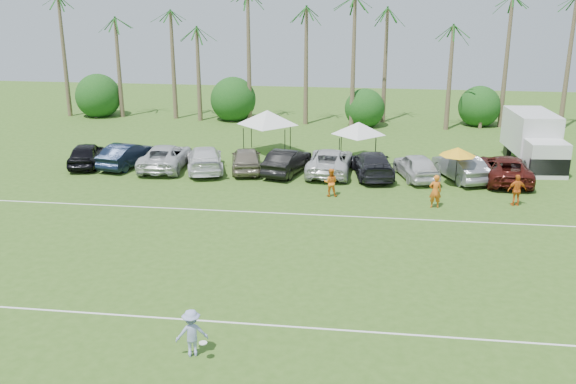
# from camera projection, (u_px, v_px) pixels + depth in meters

# --- Properties ---
(ground) EXTENTS (120.00, 120.00, 0.00)m
(ground) POSITION_uv_depth(u_px,v_px,m) (163.00, 348.00, 21.79)
(ground) COLOR #365A1B
(ground) RESTS_ON ground
(field_lines) EXTENTS (80.00, 12.10, 0.01)m
(field_lines) POSITION_uv_depth(u_px,v_px,m) (219.00, 255.00, 29.34)
(field_lines) COLOR white
(field_lines) RESTS_ON ground
(palm_tree_0) EXTENTS (2.40, 2.40, 8.90)m
(palm_tree_0) POSITION_uv_depth(u_px,v_px,m) (57.00, 36.00, 58.16)
(palm_tree_0) COLOR brown
(palm_tree_0) RESTS_ON ground
(palm_tree_1) EXTENTS (2.40, 2.40, 9.90)m
(palm_tree_1) POSITION_uv_depth(u_px,v_px,m) (109.00, 26.00, 57.26)
(palm_tree_1) COLOR brown
(palm_tree_1) RESTS_ON ground
(palm_tree_2) EXTENTS (2.40, 2.40, 10.90)m
(palm_tree_2) POSITION_uv_depth(u_px,v_px,m) (162.00, 17.00, 56.36)
(palm_tree_2) COLOR brown
(palm_tree_2) RESTS_ON ground
(palm_tree_3) EXTENTS (2.40, 2.40, 11.90)m
(palm_tree_3) POSITION_uv_depth(u_px,v_px,m) (206.00, 7.00, 55.59)
(palm_tree_3) COLOR brown
(palm_tree_3) RESTS_ON ground
(palm_tree_4) EXTENTS (2.40, 2.40, 8.90)m
(palm_tree_4) POSITION_uv_depth(u_px,v_px,m) (252.00, 38.00, 55.87)
(palm_tree_4) COLOR brown
(palm_tree_4) RESTS_ON ground
(palm_tree_5) EXTENTS (2.40, 2.40, 9.90)m
(palm_tree_5) POSITION_uv_depth(u_px,v_px,m) (297.00, 28.00, 55.10)
(palm_tree_5) COLOR brown
(palm_tree_5) RESTS_ON ground
(palm_tree_6) EXTENTS (2.40, 2.40, 10.90)m
(palm_tree_6) POSITION_uv_depth(u_px,v_px,m) (344.00, 18.00, 54.33)
(palm_tree_6) COLOR brown
(palm_tree_6) RESTS_ON ground
(palm_tree_7) EXTENTS (2.40, 2.40, 11.90)m
(palm_tree_7) POSITION_uv_depth(u_px,v_px,m) (393.00, 7.00, 53.56)
(palm_tree_7) COLOR brown
(palm_tree_7) RESTS_ON ground
(palm_tree_8) EXTENTS (2.40, 2.40, 8.90)m
(palm_tree_8) POSITION_uv_depth(u_px,v_px,m) (451.00, 40.00, 53.71)
(palm_tree_8) COLOR brown
(palm_tree_8) RESTS_ON ground
(palm_tree_9) EXTENTS (2.40, 2.40, 9.90)m
(palm_tree_9) POSITION_uv_depth(u_px,v_px,m) (514.00, 29.00, 52.81)
(palm_tree_9) COLOR brown
(palm_tree_9) RESTS_ON ground
(bush_tree_0) EXTENTS (4.00, 4.00, 4.00)m
(bush_tree_0) POSITION_uv_depth(u_px,v_px,m) (99.00, 97.00, 60.46)
(bush_tree_0) COLOR brown
(bush_tree_0) RESTS_ON ground
(bush_tree_1) EXTENTS (4.00, 4.00, 4.00)m
(bush_tree_1) POSITION_uv_depth(u_px,v_px,m) (234.00, 100.00, 58.81)
(bush_tree_1) COLOR brown
(bush_tree_1) RESTS_ON ground
(bush_tree_2) EXTENTS (4.00, 4.00, 4.00)m
(bush_tree_2) POSITION_uv_depth(u_px,v_px,m) (365.00, 103.00, 57.28)
(bush_tree_2) COLOR brown
(bush_tree_2) RESTS_ON ground
(bush_tree_3) EXTENTS (4.00, 4.00, 4.00)m
(bush_tree_3) POSITION_uv_depth(u_px,v_px,m) (480.00, 106.00, 56.01)
(bush_tree_3) COLOR brown
(bush_tree_3) RESTS_ON ground
(sideline_player_a) EXTENTS (0.74, 0.53, 1.89)m
(sideline_player_a) POSITION_uv_depth(u_px,v_px,m) (435.00, 191.00, 35.39)
(sideline_player_a) COLOR orange
(sideline_player_a) RESTS_ON ground
(sideline_player_b) EXTENTS (0.82, 0.64, 1.67)m
(sideline_player_b) POSITION_uv_depth(u_px,v_px,m) (331.00, 182.00, 37.37)
(sideline_player_b) COLOR orange
(sideline_player_b) RESTS_ON ground
(sideline_player_c) EXTENTS (1.12, 0.63, 1.80)m
(sideline_player_c) POSITION_uv_depth(u_px,v_px,m) (517.00, 190.00, 35.71)
(sideline_player_c) COLOR orange
(sideline_player_c) RESTS_ON ground
(box_truck) EXTENTS (3.18, 7.07, 3.54)m
(box_truck) POSITION_uv_depth(u_px,v_px,m) (534.00, 138.00, 43.56)
(box_truck) COLOR silver
(box_truck) RESTS_ON ground
(canopy_tent_left) EXTENTS (4.59, 4.59, 3.72)m
(canopy_tent_left) POSITION_uv_depth(u_px,v_px,m) (267.00, 110.00, 46.40)
(canopy_tent_left) COLOR black
(canopy_tent_left) RESTS_ON ground
(canopy_tent_right) EXTENTS (3.88, 3.88, 3.14)m
(canopy_tent_right) POSITION_uv_depth(u_px,v_px,m) (359.00, 122.00, 44.80)
(canopy_tent_right) COLOR black
(canopy_tent_right) RESTS_ON ground
(market_umbrella) EXTENTS (2.22, 2.22, 2.48)m
(market_umbrella) POSITION_uv_depth(u_px,v_px,m) (458.00, 151.00, 38.74)
(market_umbrella) COLOR black
(market_umbrella) RESTS_ON ground
(frisbee_player) EXTENTS (1.22, 0.94, 1.66)m
(frisbee_player) POSITION_uv_depth(u_px,v_px,m) (192.00, 333.00, 21.14)
(frisbee_player) COLOR #959ED3
(frisbee_player) RESTS_ON ground
(parked_car_0) EXTENTS (2.93, 5.09, 1.63)m
(parked_car_0) POSITION_uv_depth(u_px,v_px,m) (87.00, 154.00, 43.71)
(parked_car_0) COLOR black
(parked_car_0) RESTS_ON ground
(parked_car_1) EXTENTS (2.63, 5.18, 1.63)m
(parked_car_1) POSITION_uv_depth(u_px,v_px,m) (127.00, 155.00, 43.59)
(parked_car_1) COLOR black
(parked_car_1) RESTS_ON ground
(parked_car_2) EXTENTS (3.07, 6.02, 1.63)m
(parked_car_2) POSITION_uv_depth(u_px,v_px,m) (166.00, 156.00, 43.14)
(parked_car_2) COLOR silver
(parked_car_2) RESTS_ON ground
(parked_car_3) EXTENTS (3.77, 6.03, 1.63)m
(parked_car_3) POSITION_uv_depth(u_px,v_px,m) (205.00, 159.00, 42.59)
(parked_car_3) COLOR silver
(parked_car_3) RESTS_ON ground
(parked_car_4) EXTENTS (2.87, 5.08, 1.63)m
(parked_car_4) POSITION_uv_depth(u_px,v_px,m) (246.00, 159.00, 42.52)
(parked_car_4) COLOR #786E5C
(parked_car_4) RESTS_ON ground
(parked_car_5) EXTENTS (2.86, 5.22, 1.63)m
(parked_car_5) POSITION_uv_depth(u_px,v_px,m) (287.00, 161.00, 41.97)
(parked_car_5) COLOR black
(parked_car_5) RESTS_ON ground
(parked_car_6) EXTENTS (2.90, 5.95, 1.63)m
(parked_car_6) POSITION_uv_depth(u_px,v_px,m) (330.00, 161.00, 42.00)
(parked_car_6) COLOR silver
(parked_car_6) RESTS_ON ground
(parked_car_7) EXTENTS (3.18, 5.92, 1.63)m
(parked_car_7) POSITION_uv_depth(u_px,v_px,m) (372.00, 164.00, 41.34)
(parked_car_7) COLOR black
(parked_car_7) RESTS_ON ground
(parked_car_8) EXTENTS (3.14, 5.13, 1.63)m
(parked_car_8) POSITION_uv_depth(u_px,v_px,m) (416.00, 166.00, 40.84)
(parked_car_8) COLOR silver
(parked_car_8) RESTS_ON ground
(parked_car_9) EXTENTS (3.37, 5.24, 1.63)m
(parked_car_9) POSITION_uv_depth(u_px,v_px,m) (460.00, 167.00, 40.63)
(parked_car_9) COLOR slate
(parked_car_9) RESTS_ON ground
(parked_car_10) EXTENTS (2.76, 5.89, 1.63)m
(parked_car_10) POSITION_uv_depth(u_px,v_px,m) (505.00, 168.00, 40.31)
(parked_car_10) COLOR #4A1410
(parked_car_10) RESTS_ON ground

